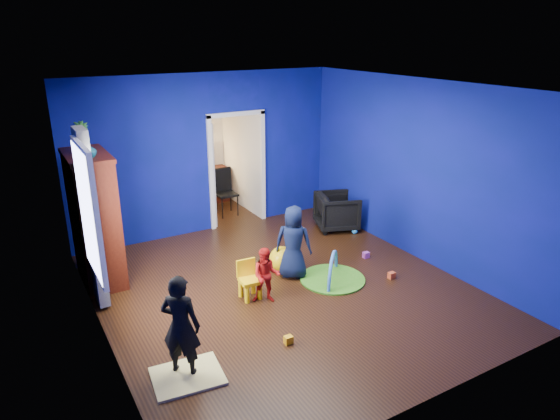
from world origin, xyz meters
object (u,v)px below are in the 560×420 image
play_mat (332,279)px  folding_chair (226,193)px  study_desk (208,185)px  vase (89,150)px  armchair (337,211)px  child_black (181,326)px  hopper_ball (282,259)px  toddler_red (266,276)px  kid_chair (250,282)px  tv_armoire (94,219)px  crt_tv (97,216)px  child_navy (293,242)px

play_mat → folding_chair: folding_chair is taller
folding_chair → study_desk: bearing=90.0°
vase → folding_chair: size_ratio=0.22×
play_mat → armchair: bearing=52.2°
child_black → hopper_ball: bearing=-102.4°
toddler_red → kid_chair: toddler_red is taller
vase → study_desk: vase is taller
armchair → folding_chair: folding_chair is taller
toddler_red → child_black: bearing=-120.1°
tv_armoire → child_black: bearing=-83.3°
vase → crt_tv: (0.04, 0.30, -1.04)m
study_desk → folding_chair: folding_chair is taller
hopper_ball → study_desk: (0.30, 3.73, 0.17)m
hopper_ball → vase: bearing=161.7°
toddler_red → study_desk: 4.54m
child_black → tv_armoire: size_ratio=0.61×
tv_armoire → play_mat: 3.64m
play_mat → vase: bearing=153.8°
study_desk → hopper_ball: bearing=-94.7°
hopper_ball → child_navy: bearing=-78.7°
armchair → study_desk: size_ratio=0.86×
crt_tv → hopper_ball: (2.48, -1.13, -0.82)m
child_black → folding_chair: (2.50, 4.37, -0.14)m
child_black → kid_chair: 1.80m
tv_armoire → study_desk: size_ratio=2.23×
armchair → vase: bearing=113.0°
child_navy → crt_tv: bearing=12.4°
armchair → folding_chair: bearing=61.2°
armchair → toddler_red: size_ratio=0.95×
folding_chair → child_navy: bearing=-94.8°
vase → play_mat: (3.02, -1.49, -2.05)m
armchair → tv_armoire: 4.37m
vase → folding_chair: 3.78m
toddler_red → folding_chair: (0.97, 3.47, 0.06)m
kid_chair → folding_chair: bearing=75.7°
toddler_red → crt_tv: size_ratio=1.14×
tv_armoire → folding_chair: 3.30m
toddler_red → tv_armoire: (-1.85, 1.84, 0.58)m
toddler_red → tv_armoire: bearing=164.7°
study_desk → kid_chair: bearing=-104.8°
toddler_red → crt_tv: crt_tv is taller
armchair → kid_chair: armchair is taller
tv_armoire → hopper_ball: 2.87m
tv_armoire → vase: bearing=-90.0°
armchair → tv_armoire: bearing=109.0°
vase → study_desk: 4.38m
child_black → vase: (-0.32, 2.44, 1.47)m
armchair → vase: vase is taller
child_navy → kid_chair: (-0.87, -0.25, -0.32)m
child_navy → play_mat: size_ratio=1.15×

